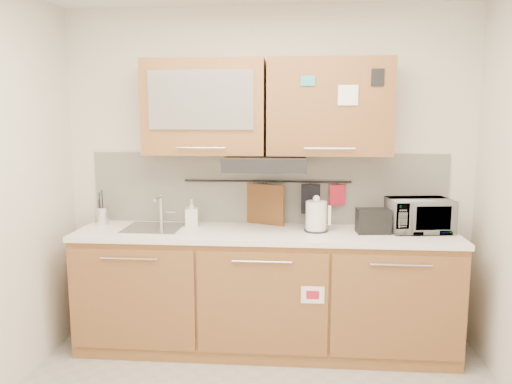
# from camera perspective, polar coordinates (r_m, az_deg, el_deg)

# --- Properties ---
(wall_back) EXTENTS (3.20, 0.00, 3.20)m
(wall_back) POSITION_cam_1_polar(r_m,az_deg,el_deg) (3.96, 1.33, 1.89)
(wall_back) COLOR silver
(wall_back) RESTS_ON ground
(base_cabinet) EXTENTS (2.80, 0.64, 0.88)m
(base_cabinet) POSITION_cam_1_polar(r_m,az_deg,el_deg) (3.87, 1.01, -11.92)
(base_cabinet) COLOR olive
(base_cabinet) RESTS_ON floor
(countertop) EXTENTS (2.82, 0.62, 0.04)m
(countertop) POSITION_cam_1_polar(r_m,az_deg,el_deg) (3.72, 1.03, -4.79)
(countertop) COLOR white
(countertop) RESTS_ON base_cabinet
(backsplash) EXTENTS (2.80, 0.02, 0.56)m
(backsplash) POSITION_cam_1_polar(r_m,az_deg,el_deg) (3.96, 1.31, 0.44)
(backsplash) COLOR silver
(backsplash) RESTS_ON countertop
(upper_cabinets) EXTENTS (1.82, 0.37, 0.70)m
(upper_cabinets) POSITION_cam_1_polar(r_m,az_deg,el_deg) (3.76, 1.12, 9.64)
(upper_cabinets) COLOR olive
(upper_cabinets) RESTS_ON wall_back
(range_hood) EXTENTS (0.60, 0.46, 0.10)m
(range_hood) POSITION_cam_1_polar(r_m,az_deg,el_deg) (3.70, 1.11, 3.29)
(range_hood) COLOR black
(range_hood) RESTS_ON upper_cabinets
(sink) EXTENTS (0.42, 0.40, 0.26)m
(sink) POSITION_cam_1_polar(r_m,az_deg,el_deg) (3.88, -11.60, -4.04)
(sink) COLOR silver
(sink) RESTS_ON countertop
(utensil_rail) EXTENTS (1.30, 0.02, 0.02)m
(utensil_rail) POSITION_cam_1_polar(r_m,az_deg,el_deg) (3.91, 1.28, 1.23)
(utensil_rail) COLOR black
(utensil_rail) RESTS_ON backsplash
(utensil_crock) EXTENTS (0.12, 0.12, 0.27)m
(utensil_crock) POSITION_cam_1_polar(r_m,az_deg,el_deg) (4.13, -17.19, -2.56)
(utensil_crock) COLOR silver
(utensil_crock) RESTS_ON countertop
(kettle) EXTENTS (0.20, 0.17, 0.27)m
(kettle) POSITION_cam_1_polar(r_m,az_deg,el_deg) (3.72, 6.91, -2.86)
(kettle) COLOR silver
(kettle) RESTS_ON countertop
(toaster) EXTENTS (0.25, 0.16, 0.18)m
(toaster) POSITION_cam_1_polar(r_m,az_deg,el_deg) (3.74, 13.23, -3.21)
(toaster) COLOR black
(toaster) RESTS_ON countertop
(microwave) EXTENTS (0.48, 0.36, 0.25)m
(microwave) POSITION_cam_1_polar(r_m,az_deg,el_deg) (3.87, 18.15, -2.55)
(microwave) COLOR #999999
(microwave) RESTS_ON countertop
(soap_bottle) EXTENTS (0.11, 0.11, 0.21)m
(soap_bottle) POSITION_cam_1_polar(r_m,az_deg,el_deg) (3.88, -7.35, -2.41)
(soap_bottle) COLOR #999999
(soap_bottle) RESTS_ON countertop
(cutting_board) EXTENTS (0.33, 0.16, 0.43)m
(cutting_board) POSITION_cam_1_polar(r_m,az_deg,el_deg) (3.94, 0.86, -2.20)
(cutting_board) COLOR brown
(cutting_board) RESTS_ON utensil_rail
(oven_mitt) EXTENTS (0.13, 0.08, 0.21)m
(oven_mitt) POSITION_cam_1_polar(r_m,az_deg,el_deg) (3.92, 1.16, -0.65)
(oven_mitt) COLOR navy
(oven_mitt) RESTS_ON utensil_rail
(dark_pouch) EXTENTS (0.14, 0.04, 0.23)m
(dark_pouch) POSITION_cam_1_polar(r_m,az_deg,el_deg) (3.91, 6.25, -0.80)
(dark_pouch) COLOR black
(dark_pouch) RESTS_ON utensil_rail
(pot_holder) EXTENTS (0.13, 0.06, 0.16)m
(pot_holder) POSITION_cam_1_polar(r_m,az_deg,el_deg) (3.92, 9.25, -0.34)
(pot_holder) COLOR #B7182E
(pot_holder) RESTS_ON utensil_rail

